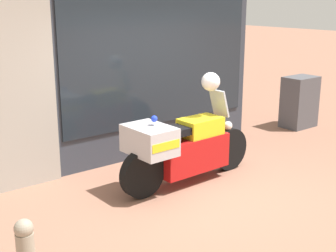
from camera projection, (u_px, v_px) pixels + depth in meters
ground_plane at (211, 191)px, 6.58m from camera, size 60.00×60.00×0.00m
shop_building at (107, 59)px, 7.39m from camera, size 5.06×0.55×3.36m
window_display at (152, 123)px, 8.26m from camera, size 3.52×0.30×2.09m
paramedic_motorcycle at (181, 147)px, 6.67m from camera, size 2.36×0.73×1.32m
utility_cabinet at (299, 102)px, 9.72m from camera, size 0.70×0.49×1.06m
white_helmet at (211, 82)px, 6.78m from camera, size 0.27×0.27×0.27m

